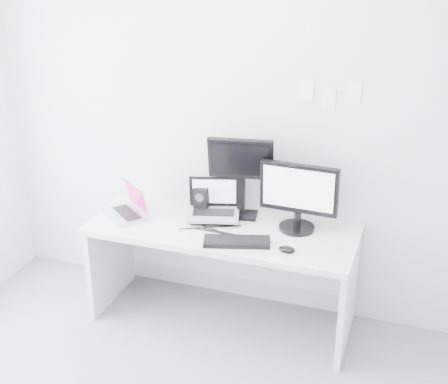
{
  "coord_description": "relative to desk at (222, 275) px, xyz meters",
  "views": [
    {
      "loc": [
        1.24,
        -2.34,
        2.62
      ],
      "look_at": [
        0.02,
        1.23,
        1.0
      ],
      "focal_mm": 50.74,
      "sensor_mm": 36.0,
      "label": 1
    }
  ],
  "objects": [
    {
      "name": "dell_laptop",
      "position": [
        -0.09,
        0.09,
        0.51
      ],
      "size": [
        0.41,
        0.36,
        0.29
      ],
      "primitive_type": "cube",
      "rotation": [
        0.0,
        0.0,
        0.28
      ],
      "color": "#A0A2A7",
      "rests_on": "desk"
    },
    {
      "name": "keyboard",
      "position": [
        0.16,
        -0.19,
        0.38
      ],
      "size": [
        0.45,
        0.26,
        0.03
      ],
      "primitive_type": "cube",
      "rotation": [
        0.0,
        0.0,
        0.28
      ],
      "color": "black",
      "rests_on": "desk"
    },
    {
      "name": "speaker",
      "position": [
        -0.21,
        0.17,
        0.46
      ],
      "size": [
        0.1,
        0.1,
        0.19
      ],
      "primitive_type": "cube",
      "rotation": [
        0.0,
        0.0,
        0.01
      ],
      "color": "black",
      "rests_on": "desk"
    },
    {
      "name": "samsung_monitor",
      "position": [
        0.48,
        0.14,
        0.6
      ],
      "size": [
        0.53,
        0.26,
        0.48
      ],
      "primitive_type": "cube",
      "rotation": [
        0.0,
        0.0,
        -0.04
      ],
      "color": "black",
      "rests_on": "desk"
    },
    {
      "name": "wall_note_2",
      "position": [
        0.75,
        0.34,
        1.26
      ],
      "size": [
        0.1,
        0.0,
        0.14
      ],
      "primitive_type": "cube",
      "color": "white",
      "rests_on": "back_wall"
    },
    {
      "name": "rear_monitor",
      "position": [
        0.06,
        0.21,
        0.66
      ],
      "size": [
        0.46,
        0.23,
        0.6
      ],
      "primitive_type": "cube",
      "rotation": [
        0.0,
        0.0,
        0.16
      ],
      "color": "black",
      "rests_on": "desk"
    },
    {
      "name": "mouse",
      "position": [
        0.49,
        -0.19,
        0.38
      ],
      "size": [
        0.11,
        0.07,
        0.03
      ],
      "primitive_type": "ellipsoid",
      "rotation": [
        0.0,
        0.0,
        -0.04
      ],
      "color": "black",
      "rests_on": "desk"
    },
    {
      "name": "desk",
      "position": [
        0.0,
        0.0,
        0.0
      ],
      "size": [
        1.8,
        0.7,
        0.73
      ],
      "primitive_type": "cube",
      "color": "silver",
      "rests_on": "ground"
    },
    {
      "name": "back_wall",
      "position": [
        0.0,
        0.35,
        0.99
      ],
      "size": [
        3.6,
        0.0,
        3.6
      ],
      "primitive_type": "plane",
      "rotation": [
        1.57,
        0.0,
        0.0
      ],
      "color": "silver",
      "rests_on": "ground"
    },
    {
      "name": "wall_note_1",
      "position": [
        0.6,
        0.34,
        1.22
      ],
      "size": [
        0.09,
        0.0,
        0.13
      ],
      "primitive_type": "cube",
      "color": "white",
      "rests_on": "back_wall"
    },
    {
      "name": "wall_note_0",
      "position": [
        0.45,
        0.34,
        1.26
      ],
      "size": [
        0.1,
        0.0,
        0.14
      ],
      "primitive_type": "cube",
      "color": "white",
      "rests_on": "back_wall"
    },
    {
      "name": "macbook",
      "position": [
        -0.7,
        -0.05,
        0.49
      ],
      "size": [
        0.4,
        0.39,
        0.24
      ],
      "primitive_type": "cube",
      "rotation": [
        0.0,
        0.0,
        -0.69
      ],
      "color": "silver",
      "rests_on": "desk"
    }
  ]
}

